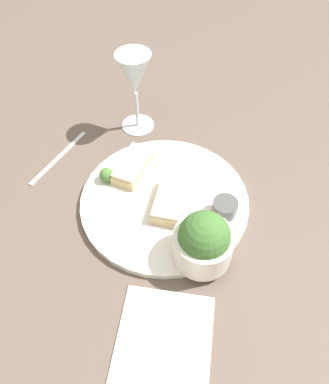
# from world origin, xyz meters

# --- Properties ---
(ground_plane) EXTENTS (4.00, 4.00, 0.00)m
(ground_plane) POSITION_xyz_m (0.00, 0.00, 0.00)
(ground_plane) COLOR brown
(dinner_plate) EXTENTS (0.32, 0.32, 0.01)m
(dinner_plate) POSITION_xyz_m (0.00, 0.00, 0.01)
(dinner_plate) COLOR silver
(dinner_plate) RESTS_ON ground_plane
(salad_bowl) EXTENTS (0.10, 0.10, 0.10)m
(salad_bowl) POSITION_xyz_m (0.09, 0.10, 0.06)
(salad_bowl) COLOR silver
(salad_bowl) RESTS_ON dinner_plate
(sauce_ramekin) EXTENTS (0.05, 0.05, 0.03)m
(sauce_ramekin) POSITION_xyz_m (-0.01, 0.11, 0.03)
(sauce_ramekin) COLOR #4C4C4C
(sauce_ramekin) RESTS_ON dinner_plate
(cheese_toast_near) EXTENTS (0.11, 0.07, 0.03)m
(cheese_toast_near) POSITION_xyz_m (0.01, 0.02, 0.03)
(cheese_toast_near) COLOR #D1B27F
(cheese_toast_near) RESTS_ON dinner_plate
(cheese_toast_far) EXTENTS (0.10, 0.05, 0.03)m
(cheese_toast_far) POSITION_xyz_m (-0.04, -0.09, 0.03)
(cheese_toast_far) COLOR #D1B27F
(cheese_toast_far) RESTS_ON dinner_plate
(wine_glass) EXTENTS (0.07, 0.07, 0.18)m
(wine_glass) POSITION_xyz_m (-0.18, -0.14, 0.13)
(wine_glass) COLOR silver
(wine_glass) RESTS_ON ground_plane
(garnish) EXTENTS (0.03, 0.03, 0.03)m
(garnish) POSITION_xyz_m (0.00, -0.12, 0.03)
(garnish) COLOR #477533
(garnish) RESTS_ON dinner_plate
(napkin) EXTENTS (0.19, 0.18, 0.01)m
(napkin) POSITION_xyz_m (0.24, 0.10, 0.00)
(napkin) COLOR beige
(napkin) RESTS_ON ground_plane
(fork) EXTENTS (0.18, 0.03, 0.01)m
(fork) POSITION_xyz_m (-0.02, -0.25, 0.00)
(fork) COLOR silver
(fork) RESTS_ON ground_plane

